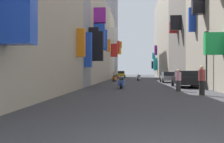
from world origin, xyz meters
name	(u,v)px	position (x,y,z in m)	size (l,w,h in m)	color
ground_plane	(139,81)	(0.00, 30.00, 0.00)	(140.00, 140.00, 0.00)	#38383D
building_left_mid_a	(56,13)	(-7.95, 17.40, 6.79)	(7.37, 3.47, 13.67)	gray
building_left_mid_b	(82,37)	(-7.99, 28.45, 6.21)	(7.32, 18.67, 12.42)	#B2A899
building_left_mid_c	(98,47)	(-7.99, 43.26, 6.45)	(7.25, 10.94, 12.90)	#BCB29E
building_left_far	(104,34)	(-7.99, 54.37, 10.75)	(7.23, 11.26, 21.52)	gray
building_right_mid_c	(198,23)	(7.99, 28.97, 8.05)	(7.32, 12.37, 16.11)	slate
building_right_far	(174,36)	(8.00, 47.59, 9.15)	(6.92, 24.84, 18.30)	#9E9384
parked_car_grey	(168,77)	(3.71, 26.84, 0.72)	(1.85, 3.95, 1.37)	slate
parked_car_black	(186,79)	(3.88, 17.73, 0.77)	(1.99, 4.42, 1.47)	black
parked_car_yellow	(121,74)	(-3.55, 50.70, 0.80)	(1.85, 4.48, 1.54)	gold
scooter_red	(116,77)	(-3.66, 35.79, 0.46)	(0.48, 1.96, 1.13)	red
scooter_orange	(114,78)	(-3.42, 28.81, 0.46)	(0.56, 1.77, 1.13)	orange
scooter_blue	(121,83)	(-1.78, 15.69, 0.46)	(0.46, 1.96, 1.13)	#2D4CAD
scooter_white	(139,78)	(0.07, 32.49, 0.46)	(0.69, 1.97, 1.13)	silver
pedestrian_crossing	(202,80)	(3.21, 10.55, 0.88)	(0.49, 0.49, 1.75)	black
pedestrian_near_left	(178,80)	(2.40, 13.33, 0.78)	(0.50, 0.50, 1.58)	#333333
pedestrian_near_right	(115,75)	(-3.75, 33.63, 0.77)	(0.45, 0.45, 1.55)	black
traffic_light_near_corner	(207,50)	(4.63, 14.30, 2.97)	(0.26, 0.34, 4.38)	#2D2D2D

